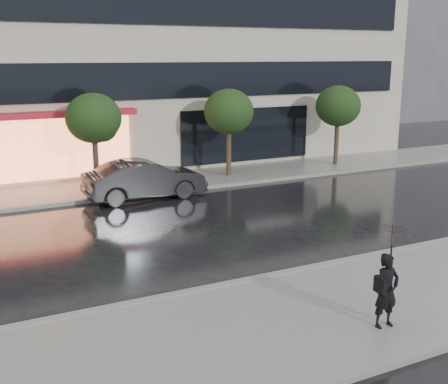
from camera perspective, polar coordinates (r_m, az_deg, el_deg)
ground at (r=15.68m, az=7.50°, el=-6.61°), size 120.00×120.00×0.00m
sidewalk_near at (r=13.31m, az=15.50°, el=-10.55°), size 60.00×4.50×0.12m
sidewalk_far at (r=24.45m, az=-6.06°, el=1.02°), size 60.00×3.50×0.12m
curb_near at (r=14.89m, az=9.68°, el=-7.52°), size 60.00×0.25×0.14m
curb_far at (r=22.86m, az=-4.50°, el=0.18°), size 60.00×0.25×0.14m
bg_building_right at (r=52.87m, az=14.41°, el=16.16°), size 12.00×12.00×16.00m
tree_mid_west at (r=22.92m, az=-12.98°, el=7.15°), size 2.20×2.20×3.99m
tree_mid_east at (r=25.03m, az=0.58°, el=8.03°), size 2.20×2.20×3.99m
tree_far_east at (r=28.28m, az=11.56°, el=8.42°), size 2.20×2.20×3.99m
parked_car at (r=21.76m, az=-8.04°, el=1.26°), size 4.64×1.66×1.53m
pedestrian_with_umbrella at (r=11.52m, az=16.51°, el=-6.72°), size 0.84×0.85×2.14m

